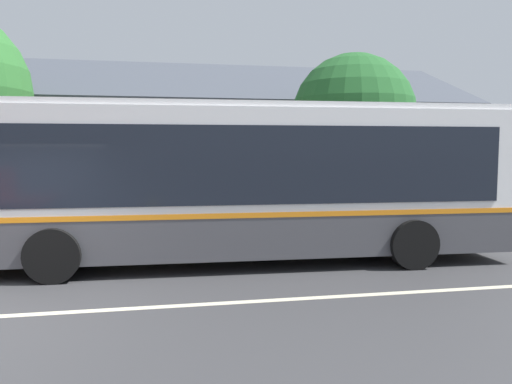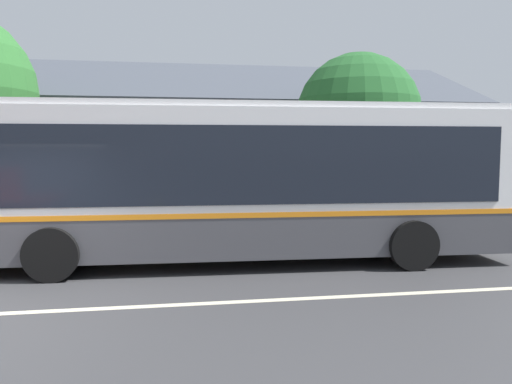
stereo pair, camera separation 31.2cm
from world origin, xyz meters
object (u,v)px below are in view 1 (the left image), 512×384
Objects in this scene: bench_by_building at (0,223)px; bus_stop_sign at (425,177)px; street_tree_primary at (357,120)px; transit_bus at (227,179)px.

bench_by_building is 0.76× the size of bus_stop_sign.
transit_bus is at bearing -137.54° from street_tree_primary.
transit_bus is 6.55× the size of bench_by_building.
transit_bus is 6.07m from bench_by_building.
bench_by_building is at bearing 152.91° from transit_bus.
bench_by_building is 0.34× the size of street_tree_primary.
street_tree_primary is 2.22× the size of bus_stop_sign.
bus_stop_sign is (11.06, -0.62, 1.06)m from bench_by_building.
bench_by_building is (-5.30, 2.71, -1.20)m from transit_bus.
bench_by_building is at bearing -171.18° from street_tree_primary.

